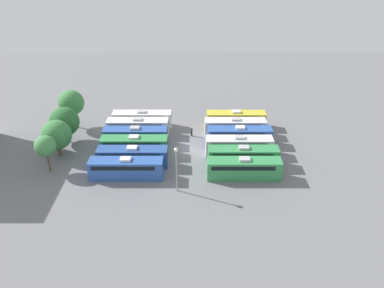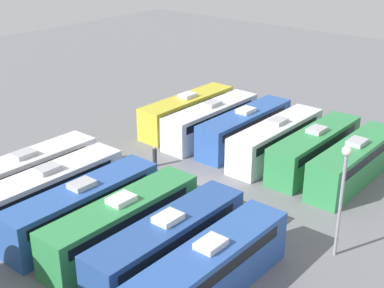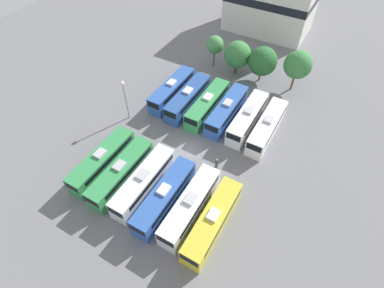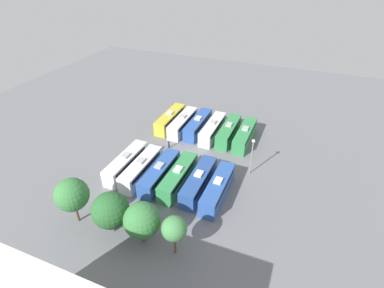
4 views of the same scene
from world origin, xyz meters
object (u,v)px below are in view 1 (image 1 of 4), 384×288
bus_7 (132,156)px  tree_0 (45,146)px  bus_3 (240,135)px  bus_4 (235,127)px  bus_6 (126,168)px  bus_11 (142,119)px  worker_person (192,132)px  bus_0 (244,168)px  bus_10 (138,127)px  bus_9 (135,136)px  light_pole (176,162)px  bus_8 (134,145)px  bus_1 (243,156)px  bus_2 (239,145)px  tree_3 (71,103)px  bus_5 (236,119)px  tree_2 (64,122)px  tree_1 (57,135)px

bus_7 → tree_0: size_ratio=1.83×
bus_3 → bus_4: same height
bus_3 → bus_6: 21.31m
bus_11 → worker_person: bearing=-111.5°
tree_0 → bus_0: bearing=-93.4°
bus_7 → bus_10: 10.60m
bus_7 → bus_9: same height
bus_9 → light_pole: size_ratio=1.57×
bus_11 → bus_7: bearing=-179.6°
bus_8 → worker_person: (6.53, -9.69, -0.87)m
bus_6 → light_pole: (-3.48, -7.87, 3.25)m
bus_1 → bus_4: same height
bus_7 → tree_0: 13.32m
bus_8 → bus_11: bearing=-0.5°
bus_7 → bus_9: bearing=3.9°
bus_9 → tree_0: bearing=124.9°
light_pole → bus_3: bearing=-37.0°
bus_2 → bus_7: same height
bus_4 → tree_3: (3.36, 30.76, 3.37)m
bus_6 → bus_7: bearing=-8.1°
tree_0 → bus_2: bearing=-80.2°
bus_0 → bus_5: same height
bus_0 → bus_8: (7.10, 17.67, 0.00)m
light_pole → tree_0: size_ratio=1.17×
bus_9 → bus_10: 3.59m
bus_6 → tree_2: bearing=47.5°
bus_6 → worker_person: bearing=-36.2°
worker_person → tree_3: (3.76, 22.73, 4.24)m
bus_4 → bus_5: bearing=-8.4°
bus_6 → bus_10: 14.06m
bus_5 → bus_7: 22.75m
bus_2 → bus_6: 19.28m
bus_3 → tree_2: size_ratio=1.71×
bus_3 → bus_4: 3.47m
light_pole → tree_2: (14.86, 20.28, -0.92)m
light_pole → bus_8: bearing=35.6°
bus_11 → worker_person: bus_11 is taller
bus_6 → tree_1: (6.54, 12.28, 2.23)m
bus_4 → tree_0: tree_0 is taller
bus_3 → tree_2: (0.78, 30.90, 2.33)m
worker_person → bus_7: bearing=137.0°
bus_5 → light_pole: light_pole is taller
bus_4 → bus_7: size_ratio=1.00×
bus_8 → light_pole: size_ratio=1.57×
bus_3 → bus_6: size_ratio=1.00×
bus_0 → tree_1: tree_1 is taller
bus_4 → tree_2: 30.62m
bus_9 → light_pole: bearing=-150.6°
bus_5 → tree_1: 32.70m
bus_2 → bus_7: size_ratio=1.00×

